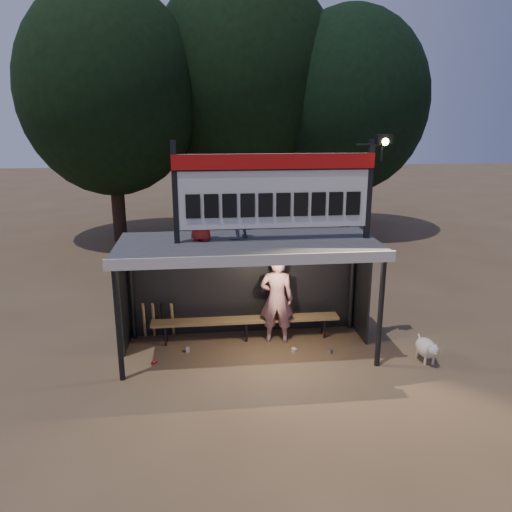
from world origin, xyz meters
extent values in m
plane|color=brown|center=(0.00, 0.00, 0.00)|extent=(80.00, 80.00, 0.00)
imported|color=silver|center=(0.63, 0.39, 0.96)|extent=(0.76, 0.57, 1.92)
imported|color=gray|center=(-0.22, 0.21, 2.84)|extent=(0.64, 0.63, 1.05)
imported|color=#A62019|center=(-0.89, 0.14, 2.85)|extent=(0.61, 0.52, 1.07)
cube|color=#3C3C3F|center=(0.00, 0.00, 2.26)|extent=(5.00, 2.00, 0.12)
cube|color=silver|center=(0.00, -1.02, 2.22)|extent=(5.10, 0.06, 0.20)
cylinder|color=black|center=(-2.40, -0.90, 1.10)|extent=(0.10, 0.10, 2.20)
cylinder|color=black|center=(2.40, -0.90, 1.10)|extent=(0.10, 0.10, 2.20)
cylinder|color=black|center=(-2.40, 0.90, 1.10)|extent=(0.10, 0.10, 2.20)
cylinder|color=black|center=(2.40, 0.90, 1.10)|extent=(0.10, 0.10, 2.20)
cube|color=black|center=(0.00, 1.00, 1.10)|extent=(5.00, 0.04, 2.20)
cube|color=black|center=(-2.50, 0.50, 1.10)|extent=(0.04, 1.00, 2.20)
cube|color=black|center=(2.50, 0.50, 1.10)|extent=(0.04, 1.00, 2.20)
cylinder|color=black|center=(0.00, 1.00, 2.15)|extent=(5.00, 0.06, 0.06)
cube|color=black|center=(-1.35, 0.00, 3.27)|extent=(0.10, 0.10, 1.90)
cube|color=black|center=(2.35, 0.00, 3.27)|extent=(0.10, 0.10, 1.90)
cube|color=silver|center=(0.50, 0.00, 3.27)|extent=(3.80, 0.08, 1.40)
cube|color=#B40E0C|center=(0.50, -0.05, 3.83)|extent=(3.80, 0.04, 0.28)
cube|color=black|center=(0.50, -0.06, 3.68)|extent=(3.80, 0.02, 0.03)
cube|color=black|center=(-1.03, -0.05, 3.02)|extent=(0.27, 0.03, 0.45)
cube|color=black|center=(-0.69, -0.05, 3.02)|extent=(0.27, 0.03, 0.45)
cube|color=black|center=(-0.35, -0.05, 3.02)|extent=(0.27, 0.03, 0.45)
cube|color=black|center=(-0.01, -0.05, 3.02)|extent=(0.27, 0.03, 0.45)
cube|color=black|center=(0.33, -0.05, 3.02)|extent=(0.27, 0.03, 0.45)
cube|color=black|center=(0.67, -0.05, 3.02)|extent=(0.27, 0.03, 0.45)
cube|color=black|center=(1.01, -0.05, 3.02)|extent=(0.27, 0.03, 0.45)
cube|color=black|center=(1.35, -0.05, 3.02)|extent=(0.27, 0.03, 0.45)
cube|color=black|center=(1.69, -0.05, 3.02)|extent=(0.27, 0.03, 0.45)
cube|color=black|center=(2.03, -0.05, 3.02)|extent=(0.27, 0.03, 0.45)
cylinder|color=black|center=(2.30, 0.00, 4.12)|extent=(0.50, 0.04, 0.04)
cylinder|color=black|center=(2.55, 0.00, 3.97)|extent=(0.04, 0.04, 0.30)
cube|color=black|center=(2.55, -0.05, 4.22)|extent=(0.30, 0.22, 0.18)
sphere|color=#FFD88C|center=(2.55, -0.14, 4.18)|extent=(0.14, 0.14, 0.14)
cube|color=olive|center=(0.00, 0.55, 0.45)|extent=(4.00, 0.35, 0.06)
cylinder|color=black|center=(-1.70, 0.43, 0.23)|extent=(0.05, 0.05, 0.45)
cylinder|color=black|center=(-1.70, 0.67, 0.23)|extent=(0.05, 0.05, 0.45)
cylinder|color=black|center=(0.00, 0.43, 0.23)|extent=(0.05, 0.05, 0.45)
cylinder|color=black|center=(0.00, 0.67, 0.23)|extent=(0.05, 0.05, 0.45)
cylinder|color=black|center=(1.70, 0.43, 0.23)|extent=(0.05, 0.05, 0.45)
cylinder|color=black|center=(1.70, 0.67, 0.23)|extent=(0.05, 0.05, 0.45)
cylinder|color=#312015|center=(-4.00, 10.00, 1.87)|extent=(0.50, 0.50, 3.74)
ellipsoid|color=black|center=(-4.00, 10.00, 5.53)|extent=(6.46, 6.46, 7.48)
cylinder|color=black|center=(1.00, 11.50, 2.09)|extent=(0.50, 0.50, 4.18)
ellipsoid|color=black|center=(1.00, 11.50, 6.18)|extent=(7.22, 7.22, 8.36)
cylinder|color=black|center=(5.00, 10.50, 1.76)|extent=(0.50, 0.50, 3.52)
ellipsoid|color=black|center=(5.00, 10.50, 5.20)|extent=(6.08, 6.08, 7.04)
ellipsoid|color=beige|center=(3.41, -0.81, 0.27)|extent=(0.36, 0.58, 0.36)
sphere|color=white|center=(3.41, -1.09, 0.36)|extent=(0.22, 0.22, 0.22)
cone|color=beige|center=(3.41, -1.19, 0.34)|extent=(0.10, 0.10, 0.10)
cone|color=beige|center=(3.36, -1.11, 0.46)|extent=(0.06, 0.06, 0.07)
cone|color=beige|center=(3.46, -1.11, 0.46)|extent=(0.06, 0.06, 0.07)
cylinder|color=beige|center=(3.33, -0.99, 0.09)|extent=(0.05, 0.05, 0.18)
cylinder|color=beige|center=(3.49, -0.99, 0.09)|extent=(0.05, 0.05, 0.18)
cylinder|color=beige|center=(3.33, -0.63, 0.09)|extent=(0.05, 0.05, 0.18)
cylinder|color=beige|center=(3.49, -0.63, 0.09)|extent=(0.05, 0.05, 0.18)
cylinder|color=silver|center=(3.41, -0.51, 0.34)|extent=(0.04, 0.16, 0.14)
cylinder|color=#A4824C|center=(-2.17, 0.82, 0.43)|extent=(0.08, 0.27, 0.84)
cylinder|color=olive|center=(-1.97, 0.82, 0.43)|extent=(0.08, 0.30, 0.83)
cylinder|color=black|center=(-1.77, 0.82, 0.43)|extent=(0.08, 0.33, 0.83)
cylinder|color=#A4824C|center=(-1.57, 0.82, 0.43)|extent=(0.07, 0.35, 0.82)
cube|color=#A12B1B|center=(1.74, 0.53, 0.04)|extent=(0.10, 0.07, 0.08)
cylinder|color=#AEAEB3|center=(1.64, -0.28, 0.04)|extent=(0.12, 0.14, 0.07)
cube|color=beige|center=(0.92, -0.16, 0.04)|extent=(0.11, 0.12, 0.08)
cylinder|color=#AB1D1F|center=(-1.88, -0.35, 0.04)|extent=(0.12, 0.14, 0.07)
cube|color=#B5B6BA|center=(-1.24, 0.09, 0.04)|extent=(0.07, 0.10, 0.08)
camera|label=1|loc=(-0.89, -9.28, 4.62)|focal=35.00mm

